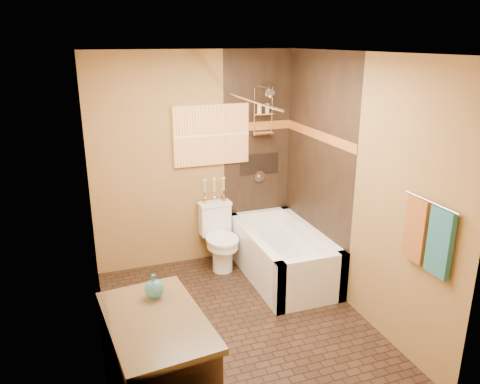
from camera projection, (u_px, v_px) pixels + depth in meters
name	position (u px, v px, depth m)	size (l,w,h in m)	color
floor	(238.00, 324.00, 4.48)	(3.00, 3.00, 0.00)	black
wall_left	(96.00, 218.00, 3.71)	(0.02, 3.00, 2.50)	olive
wall_right	(356.00, 187.00, 4.48)	(0.02, 3.00, 2.50)	olive
wall_back	(195.00, 161.00, 5.44)	(2.40, 0.02, 2.50)	olive
wall_front	(323.00, 280.00, 2.75)	(2.40, 0.02, 2.50)	olive
ceiling	(238.00, 52.00, 3.70)	(3.00, 3.00, 0.00)	silver
alcove_tile_back	(257.00, 156.00, 5.67)	(0.85, 0.01, 2.50)	black
alcove_tile_right	(317.00, 168.00, 5.15)	(0.01, 1.50, 2.50)	black
mosaic_band_back	(258.00, 126.00, 5.55)	(0.85, 0.01, 0.10)	#92451A
mosaic_band_right	(318.00, 135.00, 5.03)	(0.01, 1.50, 0.10)	#92451A
alcove_niche	(259.00, 164.00, 5.71)	(0.50, 0.01, 0.25)	black
shower_fixtures	(263.00, 123.00, 5.45)	(0.24, 0.33, 1.16)	silver
curtain_rod	(251.00, 100.00, 4.65)	(0.03, 0.03, 1.55)	silver
towel_bar	(431.00, 202.00, 3.46)	(0.02, 0.02, 0.55)	silver
towel_teal	(440.00, 242.00, 3.43)	(0.05, 0.22, 0.52)	#1C5360
towel_rust	(416.00, 230.00, 3.66)	(0.05, 0.22, 0.52)	brown
sunset_painting	(211.00, 135.00, 5.38)	(0.90, 0.04, 0.70)	orange
vanity_mirror	(104.00, 235.00, 2.76)	(0.01, 1.00, 0.90)	white
bathtub	(282.00, 258.00, 5.34)	(0.80, 1.50, 0.55)	white
toilet	(219.00, 237.00, 5.52)	(0.39, 0.57, 0.76)	white
vanity	(158.00, 374.00, 3.17)	(0.70, 1.04, 0.87)	black
teal_bottle	(154.00, 286.00, 3.26)	(0.14, 0.14, 0.22)	#266E74
bud_vases	(214.00, 190.00, 5.51)	(0.29, 0.06, 0.29)	#BF8F3B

